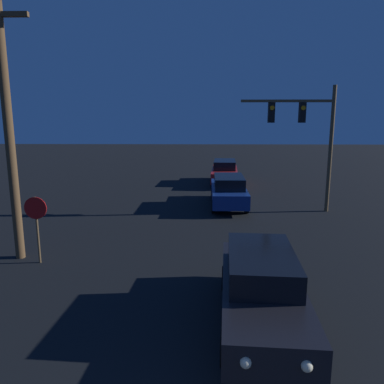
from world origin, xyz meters
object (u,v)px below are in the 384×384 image
object	(u,v)px
car_mid	(229,190)
utility_pole	(8,124)
car_far	(225,172)
stop_sign	(36,218)
car_near	(261,287)
traffic_signal_mast	(308,129)

from	to	relation	value
car_mid	utility_pole	bearing A→B (deg)	-133.80
car_far	utility_pole	bearing A→B (deg)	65.71
car_mid	stop_sign	size ratio (longest dim) A/B	2.37
car_far	stop_sign	distance (m)	15.49
car_near	car_far	size ratio (longest dim) A/B	1.00
car_near	stop_sign	size ratio (longest dim) A/B	2.40
car_far	stop_sign	size ratio (longest dim) A/B	2.40
car_mid	car_far	bearing A→B (deg)	89.09
car_mid	traffic_signal_mast	distance (m)	4.72
car_mid	stop_sign	xyz separation A→B (m)	(-6.30, -7.60, 0.63)
stop_sign	utility_pole	size ratio (longest dim) A/B	0.26
car_near	stop_sign	bearing A→B (deg)	-23.35
traffic_signal_mast	utility_pole	distance (m)	12.28
traffic_signal_mast	car_mid	bearing A→B (deg)	164.55
stop_sign	utility_pole	world-z (taller)	utility_pole
car_mid	utility_pole	size ratio (longest dim) A/B	0.61
utility_pole	car_near	bearing A→B (deg)	-27.21
car_far	car_near	bearing A→B (deg)	92.95
traffic_signal_mast	utility_pole	xyz separation A→B (m)	(-10.58, -6.22, 0.32)
car_mid	traffic_signal_mast	bearing A→B (deg)	-14.57
car_near	stop_sign	xyz separation A→B (m)	(-6.22, 3.19, 0.63)
car_mid	car_far	xyz separation A→B (m)	(0.20, 6.45, 0.00)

